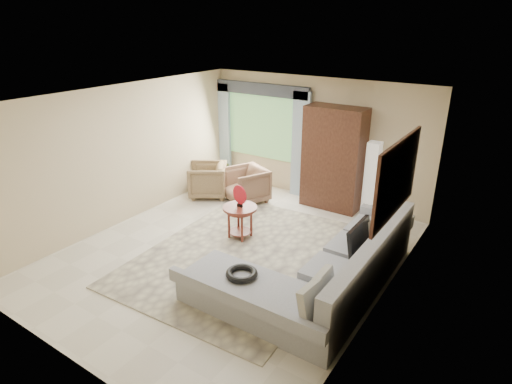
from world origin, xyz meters
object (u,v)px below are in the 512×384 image
Objects in this scene: sectional_sofa at (325,276)px; potted_plant at (226,169)px; armchair_left at (208,180)px; armoire at (334,158)px; coffee_table at (240,222)px; tv_screen at (360,239)px; floor_lamp at (371,179)px; armchair_right at (246,185)px.

sectional_sofa is 6.40× the size of potted_plant.
armoire is (2.51, 0.99, 0.68)m from armchair_left.
coffee_table is 3.05m from potted_plant.
armchair_left reaches higher than potted_plant.
floor_lamp is (-0.70, 2.42, 0.03)m from tv_screen.
armoire is at bearing 78.23° from armchair_left.
armchair_left is at bearing 145.41° from coffee_table.
tv_screen is (0.27, 0.54, 0.44)m from sectional_sofa.
armoire is (-1.23, 2.90, 0.77)m from sectional_sofa.
armchair_left is at bearing -162.32° from floor_lamp.
armchair_left is 1.09m from potted_plant.
tv_screen is 2.52m from floor_lamp.
armoire is at bearing 113.06° from sectional_sofa.
armchair_left is (-4.01, 1.37, -0.35)m from tv_screen.
sectional_sofa is 2.10m from coffee_table.
armchair_left is at bearing -140.58° from armchair_right.
potted_plant is (-4.31, 2.40, -0.45)m from tv_screen.
coffee_table is 0.29× the size of armoire.
armchair_right is at bearing 153.14° from tv_screen.
floor_lamp is at bearing 55.56° from coffee_table.
sectional_sofa reaches higher than coffee_table.
tv_screen is at bearing -3.93° from coffee_table.
floor_lamp reaches higher than sectional_sofa.
armchair_right reaches higher than armchair_left.
sectional_sofa reaches higher than potted_plant.
tv_screen is at bearing -1.62° from armchair_right.
armoire is 1.40× the size of floor_lamp.
armchair_right is at bearing -161.09° from floor_lamp.
tv_screen is 1.21× the size of coffee_table.
coffee_table is at bearing 176.07° from tv_screen.
armchair_right is at bearing 143.44° from sectional_sofa.
coffee_table is 2.44m from armoire.
coffee_table is (-2.25, 0.15, -0.40)m from tv_screen.
tv_screen is at bearing -73.86° from floor_lamp.
potted_plant is 2.92m from armoire.
coffee_table is 1.13× the size of potted_plant.
armchair_left is at bearing -158.37° from armoire.
armoire is (-1.50, 2.36, 0.33)m from tv_screen.
coffee_table is (-1.99, 0.69, 0.04)m from sectional_sofa.
sectional_sofa is at bearing -66.94° from armoire.
potted_plant is (-4.04, 2.94, -0.01)m from sectional_sofa.
armoire is at bearing 122.45° from tv_screen.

